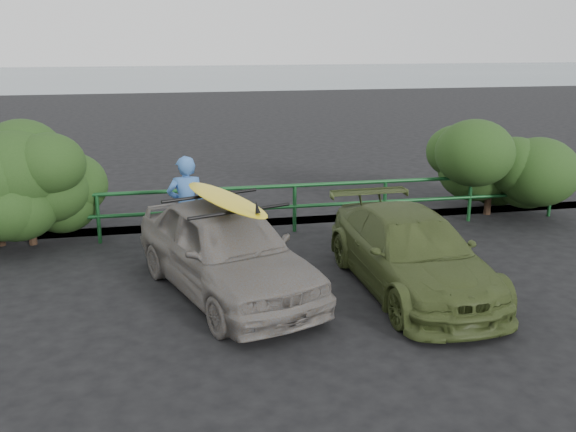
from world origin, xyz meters
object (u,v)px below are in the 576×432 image
olive_vehicle (411,253)px  surfboard (225,199)px  sedan (226,249)px  man (187,207)px  guardrail (248,210)px

olive_vehicle → surfboard: surfboard is taller
sedan → olive_vehicle: (2.97, -0.44, -0.11)m
man → surfboard: size_ratio=0.72×
sedan → man: man is taller
sedan → surfboard: bearing=97.8°
olive_vehicle → man: size_ratio=2.25×
olive_vehicle → man: (-3.49, 2.34, 0.33)m
guardrail → sedan: 3.18m
sedan → surfboard: (-0.00, 0.00, 0.83)m
guardrail → olive_vehicle: olive_vehicle is taller
surfboard → olive_vehicle: bearing=-27.2°
man → guardrail: bearing=-137.9°
olive_vehicle → surfboard: size_ratio=1.63×
guardrail → sedan: size_ratio=3.23×
guardrail → surfboard: 3.34m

